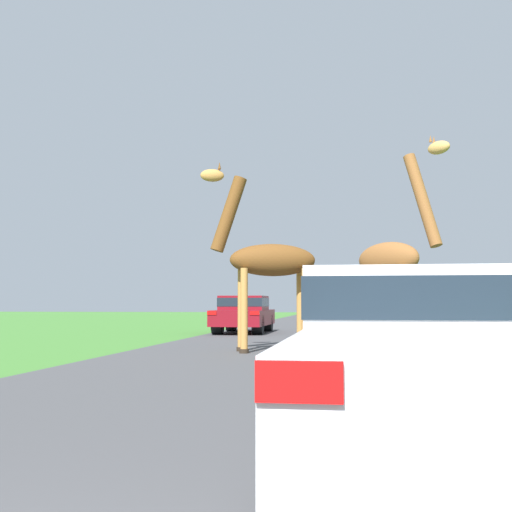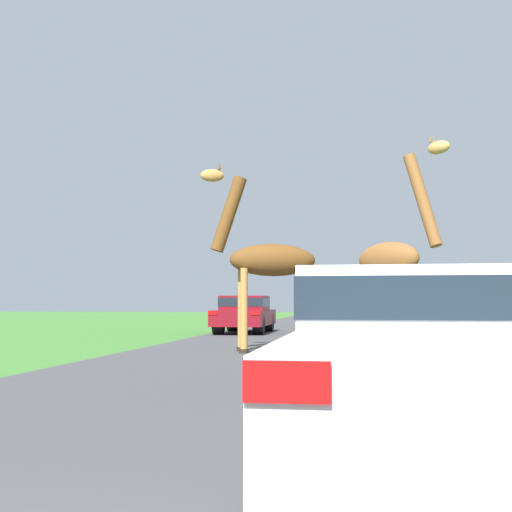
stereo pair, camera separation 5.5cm
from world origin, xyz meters
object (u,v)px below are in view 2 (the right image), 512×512
(car_queue_left, at_px, (408,316))
(giraffe_near_road, at_px, (266,261))
(car_far_ahead, at_px, (495,333))
(car_verge_right, at_px, (388,313))
(car_lead_maroon, at_px, (426,361))
(car_queue_right, at_px, (245,313))
(giraffe_companion, at_px, (394,258))

(car_queue_left, bearing_deg, giraffe_near_road, -112.64)
(car_far_ahead, distance_m, car_verge_right, 20.55)
(car_lead_maroon, height_order, car_far_ahead, car_lead_maroon)
(car_far_ahead, bearing_deg, car_queue_right, 112.77)
(car_lead_maroon, bearing_deg, car_queue_left, 85.55)
(car_queue_left, bearing_deg, giraffe_companion, -96.58)
(car_queue_right, distance_m, car_verge_right, 8.18)
(giraffe_companion, bearing_deg, car_far_ahead, 52.79)
(giraffe_near_road, bearing_deg, car_verge_right, -29.11)
(giraffe_companion, bearing_deg, car_lead_maroon, 39.30)
(giraffe_companion, height_order, car_lead_maroon, giraffe_companion)
(giraffe_near_road, height_order, car_queue_left, giraffe_near_road)
(giraffe_companion, xyz_separation_m, car_far_ahead, (1.07, -5.56, -1.50))
(car_queue_left, bearing_deg, car_lead_maroon, -94.45)
(car_queue_right, bearing_deg, giraffe_companion, -60.90)
(car_queue_left, distance_m, car_verge_right, 5.65)
(car_queue_right, bearing_deg, giraffe_near_road, -77.50)
(giraffe_near_road, xyz_separation_m, giraffe_companion, (2.99, 0.40, 0.07))
(car_queue_right, relative_size, car_queue_left, 1.05)
(giraffe_companion, height_order, car_queue_left, giraffe_companion)
(giraffe_near_road, xyz_separation_m, car_queue_left, (4.07, 9.76, -1.48))
(giraffe_near_road, relative_size, car_queue_right, 0.96)
(car_lead_maroon, height_order, car_queue_right, car_queue_right)
(giraffe_near_road, xyz_separation_m, car_queue_right, (-2.13, 9.60, -1.38))
(car_lead_maroon, bearing_deg, car_far_ahead, 73.29)
(car_lead_maroon, xyz_separation_m, car_verge_right, (1.13, 25.73, -0.07))
(giraffe_companion, xyz_separation_m, car_lead_maroon, (-0.48, -10.73, -1.48))
(car_queue_right, relative_size, car_verge_right, 1.02)
(giraffe_near_road, bearing_deg, car_queue_right, -3.30)
(giraffe_companion, bearing_deg, car_verge_right, -140.61)
(giraffe_companion, height_order, car_far_ahead, giraffe_companion)
(car_lead_maroon, bearing_deg, giraffe_companion, 87.43)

